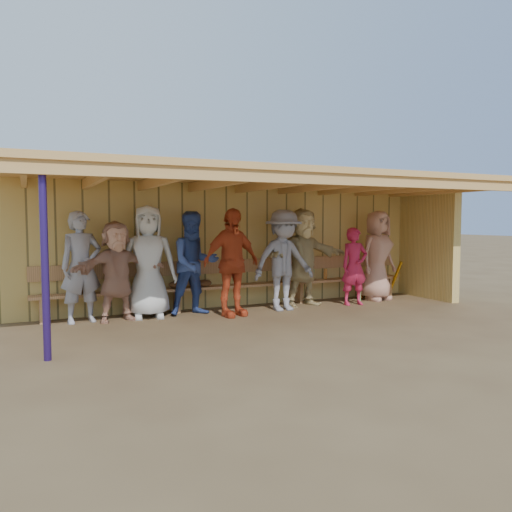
{
  "coord_description": "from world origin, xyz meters",
  "views": [
    {
      "loc": [
        -3.8,
        -7.86,
        1.7
      ],
      "look_at": [
        0.0,
        0.35,
        1.05
      ],
      "focal_mm": 35.0,
      "sensor_mm": 36.0,
      "label": 1
    }
  ],
  "objects": [
    {
      "name": "player_h",
      "position": [
        2.98,
        0.64,
        0.95
      ],
      "size": [
        1.04,
        0.79,
        1.9
      ],
      "primitive_type": "imported",
      "rotation": [
        0.0,
        0.0,
        0.22
      ],
      "color": "tan",
      "rests_on": "ground"
    },
    {
      "name": "ground",
      "position": [
        0.0,
        0.0,
        0.0
      ],
      "size": [
        90.0,
        90.0,
        0.0
      ],
      "primitive_type": "plane",
      "color": "brown",
      "rests_on": "ground"
    },
    {
      "name": "bench",
      "position": [
        0.0,
        1.12,
        0.53
      ],
      "size": [
        7.6,
        0.34,
        0.93
      ],
      "color": "tan",
      "rests_on": "ground"
    },
    {
      "name": "dugout_equipment",
      "position": [
        -0.76,
        0.99,
        0.49
      ],
      "size": [
        6.76,
        0.62,
        0.8
      ],
      "color": "gold",
      "rests_on": "ground"
    },
    {
      "name": "player_c",
      "position": [
        -1.06,
        0.69,
        0.93
      ],
      "size": [
        0.93,
        0.74,
        1.86
      ],
      "primitive_type": "imported",
      "rotation": [
        0.0,
        0.0,
        0.04
      ],
      "color": "#374F98",
      "rests_on": "ground"
    },
    {
      "name": "player_e",
      "position": [
        0.59,
        0.4,
        0.95
      ],
      "size": [
        1.24,
        0.73,
        1.9
      ],
      "primitive_type": "imported",
      "rotation": [
        0.0,
        0.0,
        0.02
      ],
      "color": "gray",
      "rests_on": "ground"
    },
    {
      "name": "player_a",
      "position": [
        -2.98,
        0.8,
        0.93
      ],
      "size": [
        0.75,
        0.57,
        1.86
      ],
      "primitive_type": "imported",
      "rotation": [
        0.0,
        0.0,
        0.2
      ],
      "color": "#9C9AA3",
      "rests_on": "ground"
    },
    {
      "name": "player_extra",
      "position": [
        -2.43,
        0.68,
        0.85
      ],
      "size": [
        1.63,
        0.73,
        1.69
      ],
      "primitive_type": "imported",
      "rotation": [
        0.0,
        0.0,
        0.15
      ],
      "color": "tan",
      "rests_on": "ground"
    },
    {
      "name": "player_f",
      "position": [
        1.17,
        0.68,
        0.97
      ],
      "size": [
        1.86,
        0.78,
        1.94
      ],
      "primitive_type": "imported",
      "rotation": [
        0.0,
        0.0,
        0.12
      ],
      "color": "tan",
      "rests_on": "ground"
    },
    {
      "name": "player_d",
      "position": [
        -0.51,
        0.28,
        0.96
      ],
      "size": [
        1.19,
        0.7,
        1.91
      ],
      "primitive_type": "imported",
      "rotation": [
        0.0,
        0.0,
        0.22
      ],
      "color": "#CB4520",
      "rests_on": "ground"
    },
    {
      "name": "dugout_structure",
      "position": [
        0.39,
        0.69,
        1.69
      ],
      "size": [
        8.8,
        3.2,
        2.5
      ],
      "color": "#D8B35C",
      "rests_on": "ground"
    },
    {
      "name": "player_g",
      "position": [
        2.17,
        0.34,
        0.78
      ],
      "size": [
        0.61,
        0.44,
        1.56
      ],
      "primitive_type": "imported",
      "rotation": [
        0.0,
        0.0,
        -0.12
      ],
      "color": "#BF1E41",
      "rests_on": "ground"
    },
    {
      "name": "player_b",
      "position": [
        -1.88,
        0.75,
        0.98
      ],
      "size": [
        1.05,
        0.77,
        1.96
      ],
      "primitive_type": "imported",
      "rotation": [
        0.0,
        0.0,
        -0.16
      ],
      "color": "silver",
      "rests_on": "ground"
    }
  ]
}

